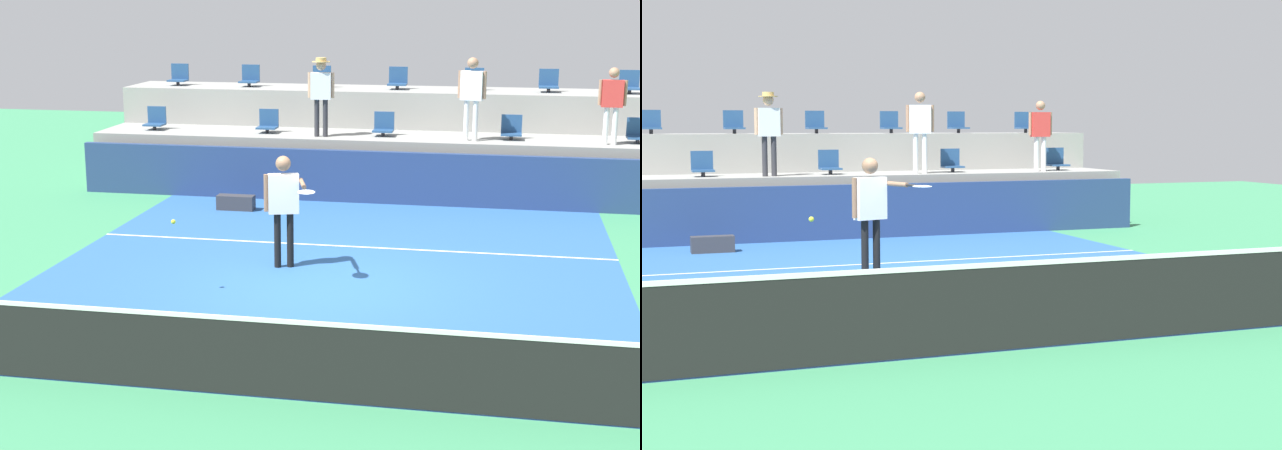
{
  "view_description": "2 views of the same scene",
  "coord_description": "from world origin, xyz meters",
  "views": [
    {
      "loc": [
        2.52,
        -13.13,
        4.25
      ],
      "look_at": [
        0.1,
        -0.76,
        1.16
      ],
      "focal_mm": 52.62,
      "sensor_mm": 36.0,
      "label": 1
    },
    {
      "loc": [
        -4.49,
        -12.77,
        2.29
      ],
      "look_at": [
        -0.3,
        -1.52,
        1.03
      ],
      "focal_mm": 53.68,
      "sensor_mm": 36.0,
      "label": 2
    }
  ],
  "objects": [
    {
      "name": "court_service_line",
      "position": [
        0.0,
        2.4,
        0.01
      ],
      "size": [
        9.0,
        0.06,
        0.0
      ],
      "primitive_type": "cube",
      "color": "white",
      "rests_on": "ground_plane"
    },
    {
      "name": "spectator_with_hat",
      "position": [
        -1.37,
        6.85,
        2.29
      ],
      "size": [
        0.58,
        0.42,
        1.71
      ],
      "color": "#2D2D33",
      "rests_on": "seating_tier_lower"
    },
    {
      "name": "spectator_leaning_on_rail",
      "position": [
        1.86,
        6.85,
        2.31
      ],
      "size": [
        0.61,
        0.28,
        1.75
      ],
      "color": "white",
      "rests_on": "seating_tier_lower"
    },
    {
      "name": "stadium_chair_upper_left",
      "position": [
        -3.56,
        9.03,
        2.31
      ],
      "size": [
        0.44,
        0.4,
        0.52
      ],
      "color": "#2D2D33",
      "rests_on": "seating_tier_upper"
    },
    {
      "name": "seating_tier_lower",
      "position": [
        0.0,
        7.3,
        0.62
      ],
      "size": [
        13.0,
        1.8,
        1.25
      ],
      "primitive_type": "cube",
      "color": "gray",
      "rests_on": "ground_plane"
    },
    {
      "name": "tennis_ball",
      "position": [
        -2.06,
        -0.72,
        1.09
      ],
      "size": [
        0.07,
        0.07,
        0.07
      ],
      "color": "#CCE033"
    },
    {
      "name": "court_inner_paint",
      "position": [
        0.0,
        1.0,
        0.0
      ],
      "size": [
        9.0,
        10.0,
        0.01
      ],
      "primitive_type": "cube",
      "color": "#285693",
      "rests_on": "ground_plane"
    },
    {
      "name": "stadium_chair_upper_right",
      "position": [
        3.51,
        9.03,
        2.31
      ],
      "size": [
        0.44,
        0.4,
        0.52
      ],
      "color": "#2D2D33",
      "rests_on": "seating_tier_upper"
    },
    {
      "name": "ground_plane",
      "position": [
        0.0,
        0.0,
        0.0
      ],
      "size": [
        40.0,
        40.0,
        0.0
      ],
      "primitive_type": "plane",
      "color": "#388456"
    },
    {
      "name": "stadium_chair_upper_mid_left",
      "position": [
        -1.79,
        9.03,
        2.31
      ],
      "size": [
        0.44,
        0.4,
        0.52
      ],
      "color": "#2D2D33",
      "rests_on": "seating_tier_upper"
    },
    {
      "name": "equipment_bag",
      "position": [
        -2.74,
        4.82,
        0.15
      ],
      "size": [
        0.76,
        0.28,
        0.3
      ],
      "primitive_type": "cube",
      "color": "#333338",
      "rests_on": "ground_plane"
    },
    {
      "name": "stadium_chair_lower_right",
      "position": [
        2.71,
        7.23,
        1.46
      ],
      "size": [
        0.44,
        0.4,
        0.52
      ],
      "color": "#2D2D33",
      "rests_on": "seating_tier_lower"
    },
    {
      "name": "spectator_in_grey",
      "position": [
        4.7,
        6.85,
        2.19
      ],
      "size": [
        0.56,
        0.22,
        1.58
      ],
      "color": "white",
      "rests_on": "seating_tier_lower"
    },
    {
      "name": "stadium_chair_lower_left",
      "position": [
        -2.66,
        7.23,
        1.46
      ],
      "size": [
        0.44,
        0.4,
        0.52
      ],
      "color": "#2D2D33",
      "rests_on": "seating_tier_lower"
    },
    {
      "name": "sponsor_backboard",
      "position": [
        0.0,
        6.0,
        0.55
      ],
      "size": [
        13.0,
        0.16,
        1.1
      ],
      "primitive_type": "cube",
      "color": "navy",
      "rests_on": "ground_plane"
    },
    {
      "name": "tennis_net",
      "position": [
        0.0,
        -4.0,
        0.5
      ],
      "size": [
        10.48,
        0.08,
        1.07
      ],
      "color": "black",
      "rests_on": "ground_plane"
    },
    {
      "name": "stadium_chair_upper_mid_right",
      "position": [
        1.82,
        9.03,
        2.31
      ],
      "size": [
        0.44,
        0.4,
        0.52
      ],
      "color": "#2D2D33",
      "rests_on": "seating_tier_upper"
    },
    {
      "name": "tennis_player",
      "position": [
        -0.81,
        0.94,
        1.12
      ],
      "size": [
        1.02,
        1.17,
        1.81
      ],
      "color": "black",
      "rests_on": "ground_plane"
    },
    {
      "name": "seating_tier_upper",
      "position": [
        0.0,
        9.1,
        1.05
      ],
      "size": [
        13.0,
        1.8,
        2.1
      ],
      "primitive_type": "cube",
      "color": "gray",
      "rests_on": "ground_plane"
    },
    {
      "name": "stadium_chair_upper_far_right",
      "position": [
        5.28,
        9.03,
        2.31
      ],
      "size": [
        0.44,
        0.4,
        0.52
      ],
      "color": "#2D2D33",
      "rests_on": "seating_tier_upper"
    },
    {
      "name": "stadium_chair_lower_center",
      "position": [
        -0.04,
        7.23,
        1.46
      ],
      "size": [
        0.44,
        0.4,
        0.52
      ],
      "color": "#2D2D33",
      "rests_on": "seating_tier_lower"
    },
    {
      "name": "stadium_chair_lower_far_right",
      "position": [
        5.3,
        7.23,
        1.46
      ],
      "size": [
        0.44,
        0.4,
        0.52
      ],
      "color": "#2D2D33",
      "rests_on": "seating_tier_lower"
    },
    {
      "name": "stadium_chair_upper_center",
      "position": [
        0.05,
        9.03,
        2.31
      ],
      "size": [
        0.44,
        0.4,
        0.52
      ],
      "color": "#2D2D33",
      "rests_on": "seating_tier_upper"
    }
  ]
}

